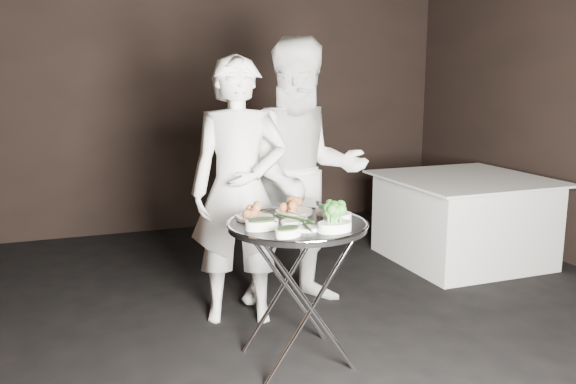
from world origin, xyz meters
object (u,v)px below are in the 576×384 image
object	(u,v)px
tray_stand	(297,286)
serving_tray	(298,225)
dining_table	(463,219)
waiter_left	(239,191)
waiter_right	(304,174)

from	to	relation	value
tray_stand	serving_tray	xyz separation A→B (m)	(0.00, 0.00, 0.35)
dining_table	waiter_left	bearing A→B (deg)	-165.58
waiter_left	waiter_right	world-z (taller)	waiter_right
serving_tray	dining_table	bearing A→B (deg)	31.99
tray_stand	dining_table	size ratio (longest dim) A/B	0.61
tray_stand	waiter_right	distance (m)	1.02
waiter_left	dining_table	xyz separation A→B (m)	(2.15, 0.55, -0.49)
waiter_left	waiter_right	xyz separation A→B (m)	(0.49, 0.12, 0.06)
tray_stand	dining_table	xyz separation A→B (m)	(2.02, 1.26, -0.07)
waiter_left	serving_tray	bearing A→B (deg)	-62.94
serving_tray	waiter_left	size ratio (longest dim) A/B	0.45
tray_stand	waiter_left	world-z (taller)	waiter_left
tray_stand	dining_table	world-z (taller)	tray_stand
dining_table	serving_tray	bearing A→B (deg)	-148.01
waiter_right	waiter_left	bearing A→B (deg)	-158.99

